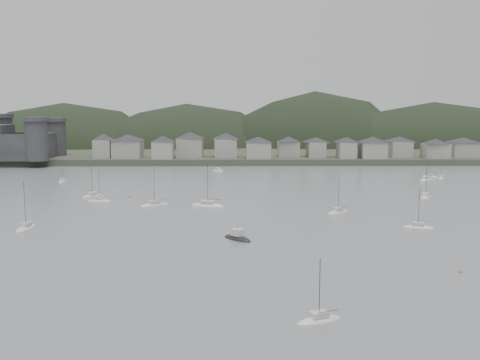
{
  "coord_description": "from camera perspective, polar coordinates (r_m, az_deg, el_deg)",
  "views": [
    {
      "loc": [
        -1.79,
        -88.99,
        27.68
      ],
      "look_at": [
        0.0,
        75.0,
        6.0
      ],
      "focal_mm": 41.68,
      "sensor_mm": 36.0,
      "label": 1
    }
  ],
  "objects": [
    {
      "name": "ground",
      "position": [
        93.21,
        0.51,
        -9.74
      ],
      "size": [
        900.0,
        900.0,
        0.0
      ],
      "primitive_type": "plane",
      "color": "slate",
      "rests_on": "ground"
    },
    {
      "name": "far_shore_land",
      "position": [
        384.88,
        -0.36,
        3.63
      ],
      "size": [
        900.0,
        250.0,
        3.0
      ],
      "primitive_type": "cube",
      "color": "#383D2D",
      "rests_on": "ground"
    },
    {
      "name": "forested_ridge",
      "position": [
        360.56,
        0.43,
        1.33
      ],
      "size": [
        851.55,
        103.94,
        102.57
      ],
      "color": "black",
      "rests_on": "ground"
    },
    {
      "name": "waterfront_town",
      "position": [
        277.97,
        10.26,
        3.49
      ],
      "size": [
        451.48,
        28.46,
        12.92
      ],
      "color": "gray",
      "rests_on": "far_shore_land"
    },
    {
      "name": "sailboat_lead",
      "position": [
        221.41,
        18.51,
        0.0
      ],
      "size": [
        8.08,
        8.02,
        11.8
      ],
      "rotation": [
        0.0,
        0.0,
        2.35
      ],
      "color": "silver",
      "rests_on": "ground"
    },
    {
      "name": "moored_fleet",
      "position": [
        155.58,
        -6.91,
        -2.71
      ],
      "size": [
        251.98,
        176.01,
        14.02
      ],
      "color": "silver",
      "rests_on": "ground"
    },
    {
      "name": "motor_launch_far",
      "position": [
        117.46,
        -0.26,
        -5.95
      ],
      "size": [
        7.13,
        7.62,
        3.84
      ],
      "rotation": [
        0.0,
        0.0,
        3.86
      ],
      "color": "black",
      "rests_on": "ground"
    },
    {
      "name": "mooring_buoys",
      "position": [
        154.61,
        -4.83,
        -2.75
      ],
      "size": [
        131.93,
        114.4,
        0.7
      ],
      "color": "#CE7F44",
      "rests_on": "ground"
    }
  ]
}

